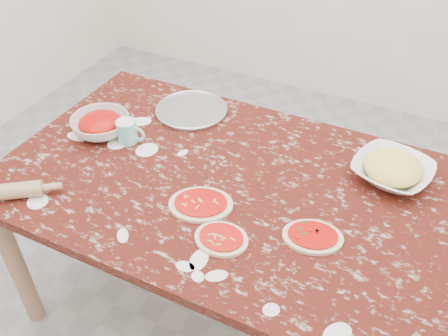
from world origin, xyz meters
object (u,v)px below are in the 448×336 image
worktable (224,196)px  cheese_bowl (392,171)px  pizza_tray (192,111)px  sauce_bowl (101,125)px  flour_mug (128,131)px

worktable → cheese_bowl: cheese_bowl is taller
pizza_tray → sauce_bowl: bearing=-130.0°
pizza_tray → cheese_bowl: 0.85m
sauce_bowl → cheese_bowl: bearing=11.6°
cheese_bowl → worktable: bearing=-153.6°
pizza_tray → flour_mug: (-0.12, -0.29, 0.04)m
worktable → cheese_bowl: 0.60m
pizza_tray → sauce_bowl: (-0.25, -0.29, 0.03)m
cheese_bowl → flour_mug: bearing=-166.9°
pizza_tray → flour_mug: flour_mug is taller
cheese_bowl → flour_mug: flour_mug is taller
pizza_tray → sauce_bowl: sauce_bowl is taller
pizza_tray → cheese_bowl: cheese_bowl is taller
worktable → cheese_bowl: size_ratio=6.02×
flour_mug → pizza_tray: bearing=68.5°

